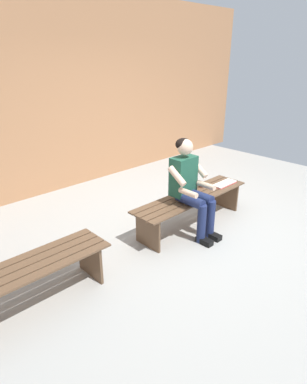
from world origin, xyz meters
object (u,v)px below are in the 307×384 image
at_px(bench_far, 9,284).
at_px(person_seated, 190,184).
at_px(book_open, 225,184).
at_px(bench_near, 192,202).
at_px(apple, 202,184).

bearing_deg(bench_far, person_seated, 177.52).
bearing_deg(book_open, bench_near, -5.42).
bearing_deg(bench_near, book_open, 174.70).
bearing_deg(bench_far, book_open, 178.88).
height_order(apple, book_open, apple).
bearing_deg(person_seated, bench_far, -2.48).
relative_size(person_seated, apple, 14.72).
relative_size(bench_far, book_open, 4.60).
xyz_separation_m(bench_near, bench_far, (2.48, -0.00, 0.00)).
bearing_deg(person_seated, apple, -157.71).
distance_m(bench_near, person_seated, 0.39).
xyz_separation_m(bench_far, apple, (-2.81, -0.11, 0.14)).
xyz_separation_m(person_seated, apple, (-0.51, -0.21, -0.20)).
bearing_deg(apple, person_seated, 22.29).
height_order(person_seated, book_open, person_seated).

